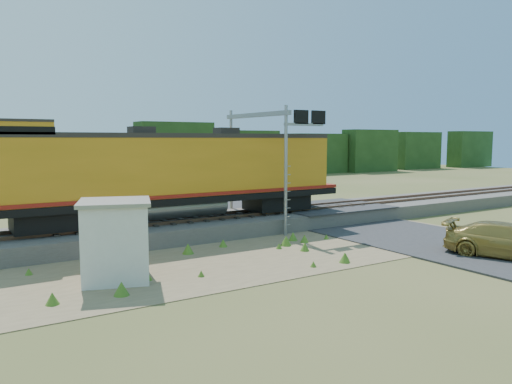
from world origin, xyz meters
TOP-DOWN VIEW (x-y plane):
  - ground at (0.00, 0.00)m, footprint 140.00×140.00m
  - ballast at (0.00, 6.00)m, footprint 70.00×5.00m
  - rails at (0.00, 6.00)m, footprint 70.00×1.54m
  - dirt_shoulder at (-2.00, 0.50)m, footprint 26.00×8.00m
  - road at (7.00, 0.74)m, footprint 7.00×66.00m
  - tree_line_north at (0.00, 38.00)m, footprint 130.00×3.00m
  - weed_clumps at (-3.50, 0.10)m, footprint 15.00×6.20m
  - locomotive at (-3.18, 6.00)m, footprint 18.66×2.85m
  - shed at (-8.02, -0.23)m, footprint 3.04×3.04m
  - signal_gantry at (2.11, 5.35)m, footprint 2.64×6.20m
  - car at (6.76, -5.77)m, footprint 3.78×5.48m

SIDE VIEW (x-z plane):
  - ground at x=0.00m, z-range 0.00..0.00m
  - weed_clumps at x=-3.50m, z-range -0.28..0.28m
  - dirt_shoulder at x=-2.00m, z-range 0.00..0.03m
  - road at x=7.00m, z-range -0.34..0.52m
  - ballast at x=0.00m, z-range 0.00..0.80m
  - car at x=6.76m, z-range 0.00..1.47m
  - rails at x=0.00m, z-range 0.80..0.96m
  - shed at x=-8.02m, z-range 0.02..2.87m
  - tree_line_north at x=0.00m, z-range -0.18..6.32m
  - locomotive at x=-3.18m, z-range 0.93..5.74m
  - signal_gantry at x=2.11m, z-range 1.69..8.36m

